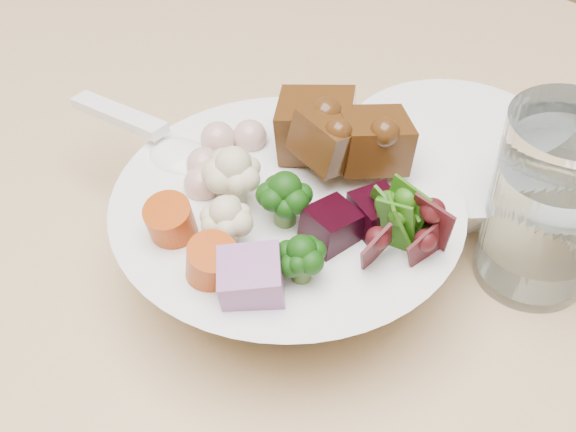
{
  "coord_description": "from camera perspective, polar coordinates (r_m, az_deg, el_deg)",
  "views": [
    {
      "loc": [
        0.08,
        -0.13,
        1.25
      ],
      "look_at": [
        -0.15,
        0.18,
        0.88
      ],
      "focal_mm": 50.0,
      "sensor_mm": 36.0,
      "label": 1
    }
  ],
  "objects": [
    {
      "name": "food_bowl",
      "position": [
        0.55,
        0.21,
        -1.15
      ],
      "size": [
        0.24,
        0.24,
        0.13
      ],
      "color": "white",
      "rests_on": "dining_table"
    },
    {
      "name": "soup_spoon",
      "position": [
        0.58,
        -8.85,
        4.9
      ],
      "size": [
        0.14,
        0.04,
        0.03
      ],
      "rotation": [
        0.0,
        0.0,
        -0.04
      ],
      "color": "white",
      "rests_on": "food_bowl"
    },
    {
      "name": "water_glass",
      "position": [
        0.57,
        17.93,
        0.5
      ],
      "size": [
        0.08,
        0.08,
        0.14
      ],
      "color": "white",
      "rests_on": "dining_table"
    },
    {
      "name": "side_bowl",
      "position": [
        0.63,
        11.44,
        3.25
      ],
      "size": [
        0.17,
        0.17,
        0.06
      ],
      "primitive_type": null,
      "color": "white",
      "rests_on": "dining_table"
    }
  ]
}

